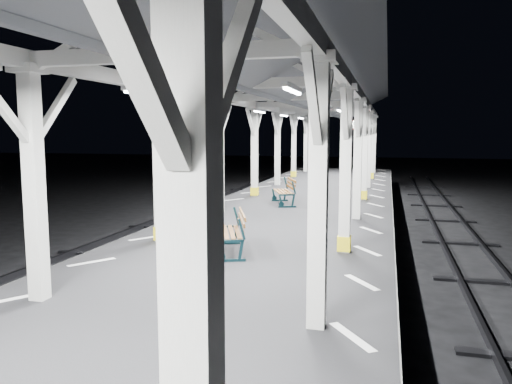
% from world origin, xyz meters
% --- Properties ---
extents(ground, '(120.00, 120.00, 0.00)m').
position_xyz_m(ground, '(0.00, 0.00, 0.00)').
color(ground, black).
rests_on(ground, ground).
extents(platform, '(6.00, 50.00, 1.00)m').
position_xyz_m(platform, '(0.00, 0.00, 0.50)').
color(platform, black).
rests_on(platform, ground).
extents(hazard_stripes_left, '(1.00, 48.00, 0.01)m').
position_xyz_m(hazard_stripes_left, '(-2.45, 0.00, 1.00)').
color(hazard_stripes_left, silver).
rests_on(hazard_stripes_left, platform).
extents(hazard_stripes_right, '(1.00, 48.00, 0.01)m').
position_xyz_m(hazard_stripes_right, '(2.45, 0.00, 1.00)').
color(hazard_stripes_right, silver).
rests_on(hazard_stripes_right, platform).
extents(canopy, '(5.40, 49.00, 4.65)m').
position_xyz_m(canopy, '(0.00, -0.02, 4.56)').
color(canopy, silver).
rests_on(canopy, platform).
extents(bench_mid, '(1.05, 1.62, 0.82)m').
position_xyz_m(bench_mid, '(-0.14, 1.40, 1.44)').
color(bench_mid, '#0D252C').
rests_on(bench_mid, platform).
extents(bench_far, '(1.10, 1.68, 0.85)m').
position_xyz_m(bench_far, '(-0.44, 8.23, 1.46)').
color(bench_far, '#0D252C').
rests_on(bench_far, platform).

